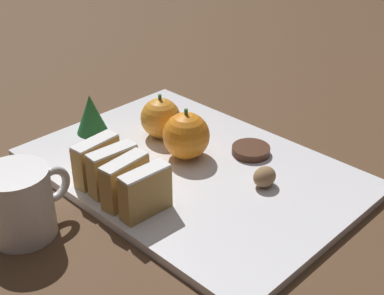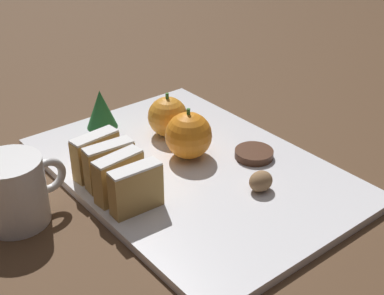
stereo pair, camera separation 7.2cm
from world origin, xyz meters
name	(u,v)px [view 2 (the right image)]	position (x,y,z in m)	size (l,w,h in m)	color
ground_plane	(192,174)	(0.00, 0.00, 0.00)	(6.00, 6.00, 0.00)	#513823
serving_platter	(192,170)	(0.00, 0.00, 0.01)	(0.31, 0.44, 0.01)	white
stollen_slice_front	(136,189)	(-0.11, -0.04, 0.04)	(0.07, 0.03, 0.06)	tan
stollen_slice_second	(120,177)	(-0.12, 0.00, 0.04)	(0.07, 0.03, 0.06)	tan
stollen_slice_third	(110,165)	(-0.11, 0.03, 0.04)	(0.07, 0.03, 0.06)	tan
stollen_slice_fourth	(96,155)	(-0.11, 0.06, 0.04)	(0.07, 0.03, 0.06)	tan
orange_near	(168,117)	(0.03, 0.10, 0.04)	(0.06, 0.06, 0.07)	orange
orange_far	(188,135)	(0.01, 0.03, 0.05)	(0.07, 0.07, 0.07)	orange
walnut	(261,181)	(0.03, -0.10, 0.03)	(0.03, 0.03, 0.03)	#8E6B47
chocolate_cookie	(254,154)	(0.08, -0.04, 0.02)	(0.05, 0.05, 0.01)	#472819
evergreen_sprig	(101,109)	(-0.04, 0.18, 0.04)	(0.05, 0.05, 0.06)	#23662D
coffee_mug	(15,191)	(-0.23, 0.05, 0.04)	(0.11, 0.08, 0.09)	white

